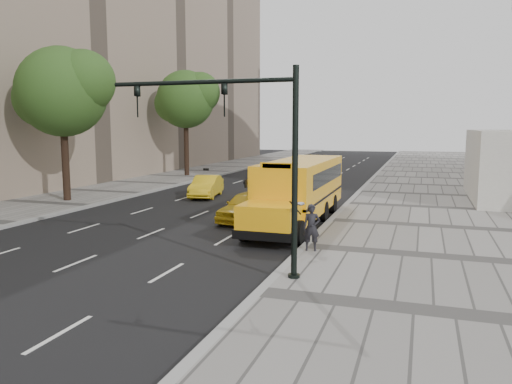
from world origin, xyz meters
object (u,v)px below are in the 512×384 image
(taxi_near, at_px, (247,206))
(school_bus, at_px, (300,186))
(pedestrian, at_px, (312,228))
(traffic_signal, at_px, (250,146))
(tree_c, at_px, (187,99))
(tree_b, at_px, (63,91))
(taxi_far, at_px, (206,186))

(taxi_near, bearing_deg, school_bus, 22.27)
(pedestrian, height_order, traffic_signal, traffic_signal)
(school_bus, xyz_separation_m, taxi_near, (-2.50, -0.74, -1.03))
(tree_c, relative_size, pedestrian, 5.65)
(tree_b, relative_size, pedestrian, 5.48)
(tree_c, height_order, taxi_near, tree_c)
(tree_c, height_order, school_bus, tree_c)
(tree_b, height_order, pedestrian, tree_b)
(tree_b, xyz_separation_m, tree_c, (-0.00, 16.39, 0.36))
(school_bus, bearing_deg, traffic_signal, -85.83)
(pedestrian, bearing_deg, traffic_signal, -120.79)
(school_bus, bearing_deg, tree_b, 174.70)
(tree_c, xyz_separation_m, taxi_near, (12.40, -18.51, -6.36))
(pedestrian, bearing_deg, tree_b, 144.83)
(tree_c, height_order, pedestrian, tree_c)
(tree_c, relative_size, taxi_near, 2.24)
(tree_b, bearing_deg, traffic_signal, -34.90)
(school_bus, height_order, taxi_far, school_bus)
(tree_b, bearing_deg, school_bus, -5.30)
(school_bus, xyz_separation_m, pedestrian, (1.90, -6.12, -0.76))
(tree_b, distance_m, tree_c, 16.39)
(school_bus, xyz_separation_m, taxi_far, (-7.86, 6.26, -1.06))
(tree_b, relative_size, tree_c, 0.97)
(school_bus, height_order, pedestrian, school_bus)
(tree_c, bearing_deg, traffic_signal, -60.23)
(school_bus, bearing_deg, pedestrian, -72.78)
(tree_b, bearing_deg, pedestrian, -24.08)
(pedestrian, distance_m, traffic_signal, 4.73)
(taxi_far, xyz_separation_m, pedestrian, (9.76, -12.38, 0.30))
(school_bus, relative_size, taxi_far, 2.69)
(tree_b, height_order, traffic_signal, tree_b)
(taxi_far, bearing_deg, school_bus, -49.69)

